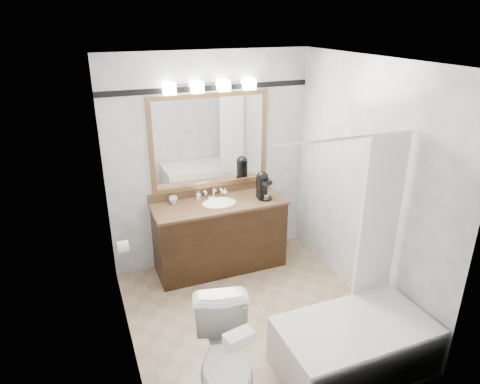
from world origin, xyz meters
The scene contains 15 objects.
room centered at (0.00, 0.00, 1.25)m, with size 2.42×2.62×2.52m.
vanity centered at (0.00, 1.02, 0.44)m, with size 1.53×0.58×0.97m.
mirror centered at (0.00, 1.28, 1.50)m, with size 1.40×0.04×1.10m.
vanity_light_bar centered at (0.00, 1.23, 2.13)m, with size 1.02×0.14×0.12m.
accent_stripe centered at (0.00, 1.29, 2.10)m, with size 2.40×0.01×0.06m, color black.
bathtub centered at (0.55, -0.90, 0.28)m, with size 1.30×0.75×1.96m.
tp_roll centered at (-1.14, 0.66, 0.70)m, with size 0.12×0.12×0.11m, color white.
toilet centered at (-0.61, -0.86, 0.40)m, with size 0.45×0.78×0.80m, color white.
tissue_box centered at (-0.61, -1.12, 0.84)m, with size 0.20×0.11×0.08m, color white.
coffee_maker centered at (0.52, 0.96, 1.02)m, with size 0.17×0.21×0.33m.
cup_left centered at (-0.49, 1.21, 0.89)m, with size 0.10×0.10×0.08m, color white.
cup_right centered at (-0.49, 1.17, 0.89)m, with size 0.08×0.08×0.07m, color white.
soap_bottle_a centered at (-0.20, 1.18, 0.90)m, with size 0.05×0.05×0.11m, color white.
soap_bottle_b centered at (0.14, 1.21, 0.89)m, with size 0.06×0.06×0.08m, color white.
soap_bar centered at (-0.05, 1.13, 0.86)m, with size 0.08×0.05×0.02m, color beige.
Camera 1 is at (-1.44, -3.22, 2.83)m, focal length 32.00 mm.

